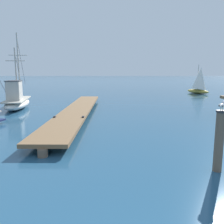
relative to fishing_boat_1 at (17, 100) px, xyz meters
The scene contains 5 objects.
floating_dock 6.12m from the fishing_boat_1, 26.85° to the right, with size 2.00×17.02×0.53m.
fishing_boat_1 is the anchor object (origin of this frame).
mooring_piling 16.54m from the fishing_boat_1, 47.45° to the right, with size 0.30×0.30×1.85m.
perched_seagull 16.59m from the fishing_boat_1, 47.47° to the right, with size 0.28×0.33×0.27m.
distant_sailboat 24.36m from the fishing_boat_1, 35.75° to the left, with size 2.87×3.85×4.01m.
Camera 1 is at (-1.52, -0.46, 2.94)m, focal length 37.69 mm.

